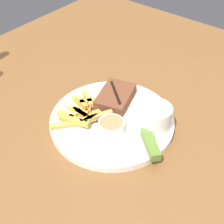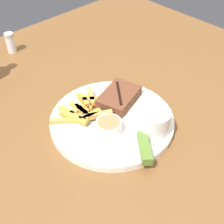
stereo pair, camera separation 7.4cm
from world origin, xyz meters
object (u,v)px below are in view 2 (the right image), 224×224
(knife_utensil, at_px, (104,107))
(salt_shaker, at_px, (9,43))
(dipping_sauce_cup, at_px, (109,126))
(coleslaw_cup, at_px, (154,120))
(pickle_spear, at_px, (145,148))
(fork_utensil, at_px, (79,122))
(steak_portion, at_px, (119,97))
(dinner_plate, at_px, (112,121))

(knife_utensil, xyz_separation_m, salt_shaker, (-0.02, 0.43, 0.01))
(salt_shaker, bearing_deg, dipping_sauce_cup, -93.55)
(dipping_sauce_cup, bearing_deg, knife_utensil, 54.77)
(coleslaw_cup, relative_size, pickle_spear, 0.94)
(fork_utensil, bearing_deg, dipping_sauce_cup, -32.11)
(steak_portion, relative_size, pickle_spear, 1.65)
(steak_portion, height_order, knife_utensil, steak_portion)
(coleslaw_cup, height_order, pickle_spear, coleslaw_cup)
(salt_shaker, bearing_deg, pickle_spear, -91.65)
(dinner_plate, distance_m, knife_utensil, 0.04)
(dinner_plate, distance_m, salt_shaker, 0.47)
(dipping_sauce_cup, bearing_deg, pickle_spear, -82.07)
(pickle_spear, height_order, salt_shaker, salt_shaker)
(fork_utensil, xyz_separation_m, salt_shaker, (0.06, 0.42, 0.01))
(pickle_spear, bearing_deg, dipping_sauce_cup, 97.93)
(steak_portion, xyz_separation_m, salt_shaker, (-0.06, 0.43, 0.00))
(dipping_sauce_cup, height_order, salt_shaker, salt_shaker)
(coleslaw_cup, height_order, salt_shaker, coleslaw_cup)
(steak_portion, xyz_separation_m, dipping_sauce_cup, (-0.09, -0.06, 0.00))
(steak_portion, bearing_deg, knife_utensil, 172.86)
(dipping_sauce_cup, distance_m, pickle_spear, 0.10)
(dipping_sauce_cup, relative_size, salt_shaker, 0.92)
(steak_portion, relative_size, salt_shaker, 1.98)
(coleslaw_cup, distance_m, pickle_spear, 0.07)
(fork_utensil, distance_m, salt_shaker, 0.43)
(dinner_plate, height_order, steak_portion, steak_portion)
(coleslaw_cup, distance_m, knife_utensil, 0.14)
(knife_utensil, height_order, salt_shaker, salt_shaker)
(knife_utensil, relative_size, salt_shaker, 2.10)
(pickle_spear, bearing_deg, knife_utensil, 78.77)
(dinner_plate, bearing_deg, pickle_spear, -99.67)
(coleslaw_cup, height_order, fork_utensil, coleslaw_cup)
(knife_utensil, bearing_deg, fork_utensil, 136.59)
(salt_shaker, bearing_deg, coleslaw_cup, -85.71)
(dinner_plate, relative_size, dipping_sauce_cup, 5.01)
(dinner_plate, relative_size, coleslaw_cup, 4.09)
(steak_portion, bearing_deg, dipping_sauce_cup, -147.03)
(dinner_plate, height_order, dipping_sauce_cup, dipping_sauce_cup)
(steak_portion, xyz_separation_m, pickle_spear, (-0.08, -0.16, -0.00))
(dinner_plate, relative_size, pickle_spear, 3.84)
(dipping_sauce_cup, height_order, pickle_spear, dipping_sauce_cup)
(steak_portion, distance_m, fork_utensil, 0.12)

